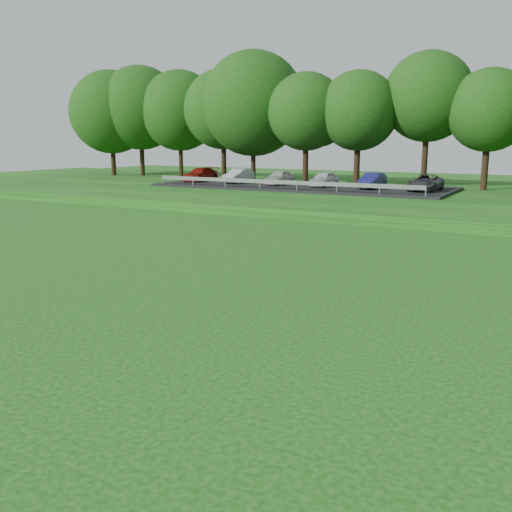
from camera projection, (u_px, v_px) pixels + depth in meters
The scene contains 1 object.
parking_lot at pixel (303, 182), 46.40m from camera, with size 24.00×9.00×1.38m.
Camera 1 is at (-4.46, -9.83, 4.51)m, focal length 40.00 mm.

